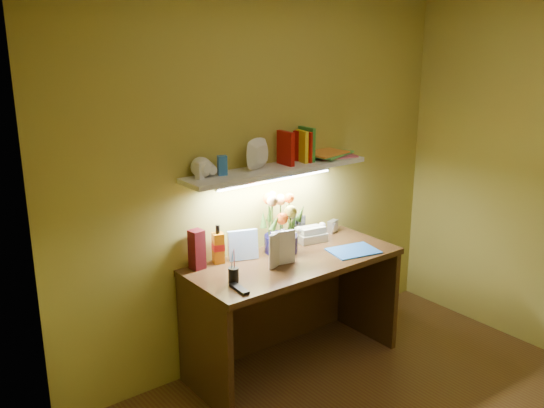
{
  "coord_description": "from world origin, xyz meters",
  "views": [
    {
      "loc": [
        -2.3,
        -1.55,
        2.17
      ],
      "look_at": [
        -0.06,
        1.35,
        1.09
      ],
      "focal_mm": 40.0,
      "sensor_mm": 36.0,
      "label": 1
    }
  ],
  "objects_px": {
    "desk": "(294,312)",
    "desk_clock": "(333,226)",
    "telephone": "(311,233)",
    "flower_bouquet": "(281,223)",
    "whisky_bottle": "(218,244)"
  },
  "relations": [
    {
      "from": "flower_bouquet",
      "to": "telephone",
      "type": "height_order",
      "value": "flower_bouquet"
    },
    {
      "from": "desk",
      "to": "telephone",
      "type": "relative_size",
      "value": 7.09
    },
    {
      "from": "desk_clock",
      "to": "whisky_bottle",
      "type": "relative_size",
      "value": 0.36
    },
    {
      "from": "whisky_bottle",
      "to": "desk",
      "type": "bearing_deg",
      "value": -29.91
    },
    {
      "from": "desk",
      "to": "whisky_bottle",
      "type": "xyz_separation_m",
      "value": [
        -0.42,
        0.24,
        0.5
      ]
    },
    {
      "from": "telephone",
      "to": "desk_clock",
      "type": "distance_m",
      "value": 0.24
    },
    {
      "from": "desk",
      "to": "telephone",
      "type": "height_order",
      "value": "telephone"
    },
    {
      "from": "flower_bouquet",
      "to": "desk_clock",
      "type": "xyz_separation_m",
      "value": [
        0.53,
        0.07,
        -0.15
      ]
    },
    {
      "from": "desk",
      "to": "telephone",
      "type": "xyz_separation_m",
      "value": [
        0.3,
        0.19,
        0.43
      ]
    },
    {
      "from": "flower_bouquet",
      "to": "telephone",
      "type": "relative_size",
      "value": 1.96
    },
    {
      "from": "telephone",
      "to": "whisky_bottle",
      "type": "xyz_separation_m",
      "value": [
        -0.72,
        0.05,
        0.06
      ]
    },
    {
      "from": "desk",
      "to": "desk_clock",
      "type": "distance_m",
      "value": 0.72
    },
    {
      "from": "flower_bouquet",
      "to": "desk_clock",
      "type": "relative_size",
      "value": 4.38
    },
    {
      "from": "flower_bouquet",
      "to": "whisky_bottle",
      "type": "relative_size",
      "value": 1.57
    },
    {
      "from": "desk",
      "to": "desk_clock",
      "type": "bearing_deg",
      "value": 22.76
    }
  ]
}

